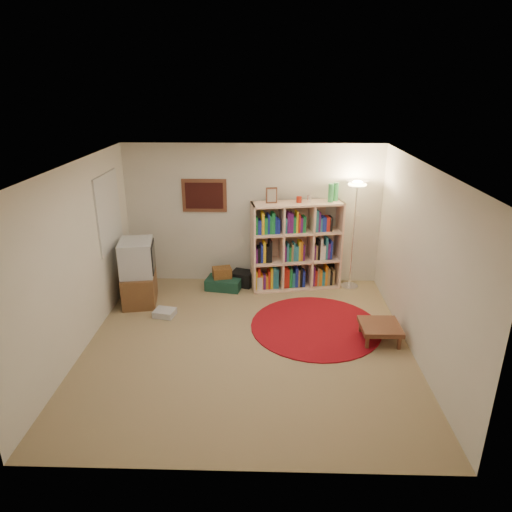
{
  "coord_description": "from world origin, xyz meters",
  "views": [
    {
      "loc": [
        0.27,
        -5.55,
        3.45
      ],
      "look_at": [
        0.1,
        0.6,
        1.1
      ],
      "focal_mm": 32.0,
      "sensor_mm": 36.0,
      "label": 1
    }
  ],
  "objects_px": {
    "floor_fan": "(331,273)",
    "side_table": "(380,327)",
    "tv_stand": "(139,273)",
    "suitcase": "(224,283)",
    "bookshelf": "(295,247)",
    "floor_lamp": "(356,200)"
  },
  "relations": [
    {
      "from": "floor_lamp",
      "to": "tv_stand",
      "type": "relative_size",
      "value": 1.79
    },
    {
      "from": "tv_stand",
      "to": "side_table",
      "type": "height_order",
      "value": "tv_stand"
    },
    {
      "from": "suitcase",
      "to": "floor_fan",
      "type": "bearing_deg",
      "value": 20.38
    },
    {
      "from": "bookshelf",
      "to": "side_table",
      "type": "height_order",
      "value": "bookshelf"
    },
    {
      "from": "tv_stand",
      "to": "suitcase",
      "type": "bearing_deg",
      "value": 13.45
    },
    {
      "from": "bookshelf",
      "to": "suitcase",
      "type": "distance_m",
      "value": 1.41
    },
    {
      "from": "suitcase",
      "to": "side_table",
      "type": "bearing_deg",
      "value": -25.03
    },
    {
      "from": "bookshelf",
      "to": "side_table",
      "type": "bearing_deg",
      "value": -68.16
    },
    {
      "from": "floor_fan",
      "to": "tv_stand",
      "type": "distance_m",
      "value": 3.43
    },
    {
      "from": "side_table",
      "to": "bookshelf",
      "type": "bearing_deg",
      "value": 121.95
    },
    {
      "from": "tv_stand",
      "to": "suitcase",
      "type": "xyz_separation_m",
      "value": [
        1.34,
        0.57,
        -0.42
      ]
    },
    {
      "from": "floor_lamp",
      "to": "floor_fan",
      "type": "xyz_separation_m",
      "value": [
        -0.31,
        0.21,
        -1.42
      ]
    },
    {
      "from": "bookshelf",
      "to": "floor_fan",
      "type": "height_order",
      "value": "bookshelf"
    },
    {
      "from": "floor_lamp",
      "to": "side_table",
      "type": "height_order",
      "value": "floor_lamp"
    },
    {
      "from": "floor_lamp",
      "to": "side_table",
      "type": "relative_size",
      "value": 3.45
    },
    {
      "from": "tv_stand",
      "to": "floor_lamp",
      "type": "bearing_deg",
      "value": 1.54
    },
    {
      "from": "floor_fan",
      "to": "suitcase",
      "type": "xyz_separation_m",
      "value": [
        -1.95,
        -0.34,
        -0.09
      ]
    },
    {
      "from": "floor_fan",
      "to": "side_table",
      "type": "distance_m",
      "value": 2.08
    },
    {
      "from": "floor_fan",
      "to": "side_table",
      "type": "bearing_deg",
      "value": -93.69
    },
    {
      "from": "floor_fan",
      "to": "side_table",
      "type": "relative_size",
      "value": 0.66
    },
    {
      "from": "floor_lamp",
      "to": "tv_stand",
      "type": "distance_m",
      "value": 3.82
    },
    {
      "from": "tv_stand",
      "to": "floor_fan",
      "type": "bearing_deg",
      "value": 6.04
    }
  ]
}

